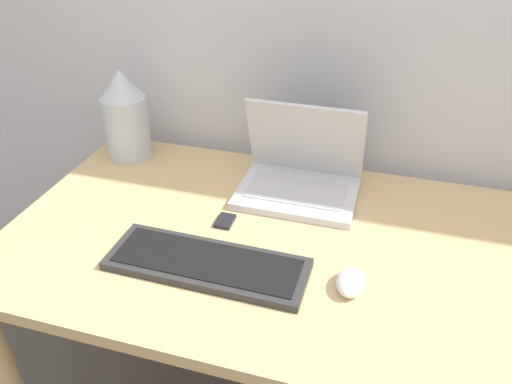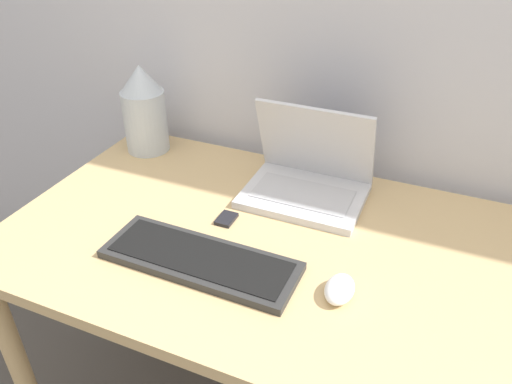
# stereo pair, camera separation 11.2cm
# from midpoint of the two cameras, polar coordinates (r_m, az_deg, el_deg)

# --- Properties ---
(desk) EXTENTS (1.27, 0.74, 0.75)m
(desk) POSITION_cam_midpoint_polar(r_m,az_deg,el_deg) (1.20, -0.11, -8.90)
(desk) COLOR tan
(desk) RESTS_ON ground_plane
(laptop) EXTENTS (0.30, 0.23, 0.24)m
(laptop) POSITION_cam_midpoint_polar(r_m,az_deg,el_deg) (1.29, 2.42, 2.05)
(laptop) COLOR silver
(laptop) RESTS_ON desk
(keyboard) EXTENTS (0.43, 0.15, 0.02)m
(keyboard) POSITION_cam_midpoint_polar(r_m,az_deg,el_deg) (1.07, -8.62, -8.23)
(keyboard) COLOR #2D2D2D
(keyboard) RESTS_ON desk
(mouse) EXTENTS (0.06, 0.09, 0.04)m
(mouse) POSITION_cam_midpoint_polar(r_m,az_deg,el_deg) (1.02, 7.67, -10.25)
(mouse) COLOR white
(mouse) RESTS_ON desk
(vase) EXTENTS (0.13, 0.13, 0.26)m
(vase) POSITION_cam_midpoint_polar(r_m,az_deg,el_deg) (1.49, -16.84, 8.32)
(vase) COLOR silver
(vase) RESTS_ON desk
(mp3_player) EXTENTS (0.04, 0.06, 0.01)m
(mp3_player) POSITION_cam_midpoint_polar(r_m,az_deg,el_deg) (1.20, -6.26, -3.41)
(mp3_player) COLOR black
(mp3_player) RESTS_ON desk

